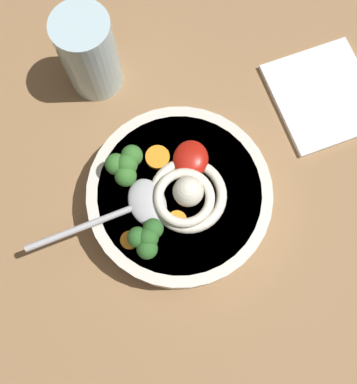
{
  "coord_description": "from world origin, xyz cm",
  "views": [
    {
      "loc": [
        10.91,
        0.97,
        58.79
      ],
      "look_at": [
        -2.27,
        -0.13,
        8.48
      ],
      "focal_mm": 40.26,
      "sensor_mm": 36.0,
      "label": 1
    }
  ],
  "objects": [
    {
      "name": "carrot_slice_extra_b",
      "position": [
        -6.37,
        -3.05,
        8.8
      ],
      "size": [
        2.99,
        2.99,
        0.65
      ],
      "primitive_type": "cylinder",
      "color": "orange",
      "rests_on": "soup_bowl"
    },
    {
      "name": "carrot_slice_right",
      "position": [
        4.1,
        -5.34,
        8.81
      ],
      "size": [
        2.13,
        2.13,
        0.67
      ],
      "primitive_type": "cylinder",
      "color": "orange",
      "rests_on": "soup_bowl"
    },
    {
      "name": "table_slab",
      "position": [
        0.0,
        0.0,
        1.46
      ],
      "size": [
        110.98,
        110.98,
        2.92
      ],
      "primitive_type": "cube",
      "color": "#936D47",
      "rests_on": "ground"
    },
    {
      "name": "drinking_glass",
      "position": [
        -19.77,
        -13.32,
        9.06
      ],
      "size": [
        7.48,
        7.48,
        12.28
      ],
      "primitive_type": "cylinder",
      "color": "silver",
      "rests_on": "table_slab"
    },
    {
      "name": "chili_sauce_dollop",
      "position": [
        -6.23,
        1.03,
        9.55
      ],
      "size": [
        4.79,
        4.31,
        2.15
      ],
      "primitive_type": "ellipsoid",
      "color": "#B2190F",
      "rests_on": "soup_bowl"
    },
    {
      "name": "soup_spoon",
      "position": [
        0.12,
        -4.94,
        9.28
      ],
      "size": [
        10.69,
        16.92,
        1.6
      ],
      "rotation": [
        0.0,
        0.0,
        5.17
      ],
      "color": "#B7B7BC",
      "rests_on": "soup_bowl"
    },
    {
      "name": "broccoli_floret_beside_noodles",
      "position": [
        -4.33,
        -6.57,
        10.99
      ],
      "size": [
        5.07,
        4.36,
        4.01
      ],
      "color": "#7A9E60",
      "rests_on": "soup_bowl"
    },
    {
      "name": "carrot_slice_front",
      "position": [
        1.31,
        -0.17,
        8.85
      ],
      "size": [
        2.32,
        2.32,
        0.74
      ],
      "primitive_type": "cylinder",
      "color": "orange",
      "rests_on": "soup_bowl"
    },
    {
      "name": "soup_bowl",
      "position": [
        -2.27,
        -0.13,
        5.79
      ],
      "size": [
        22.73,
        22.73,
        5.56
      ],
      "color": "silver",
      "rests_on": "table_slab"
    },
    {
      "name": "folded_napkin",
      "position": [
        -19.45,
        19.07,
        3.32
      ],
      "size": [
        19.11,
        18.59,
        0.8
      ],
      "primitive_type": "cube",
      "rotation": [
        0.0,
        0.0,
        0.44
      ],
      "color": "white",
      "rests_on": "table_slab"
    },
    {
      "name": "noodle_pile",
      "position": [
        -1.66,
        0.93,
        9.77
      ],
      "size": [
        10.28,
        10.08,
        4.13
      ],
      "color": "silver",
      "rests_on": "soup_bowl"
    },
    {
      "name": "broccoli_floret_beside_chili",
      "position": [
        3.99,
        -3.21,
        10.81
      ],
      "size": [
        4.7,
        4.04,
        3.72
      ],
      "color": "#7A9E60",
      "rests_on": "soup_bowl"
    }
  ]
}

